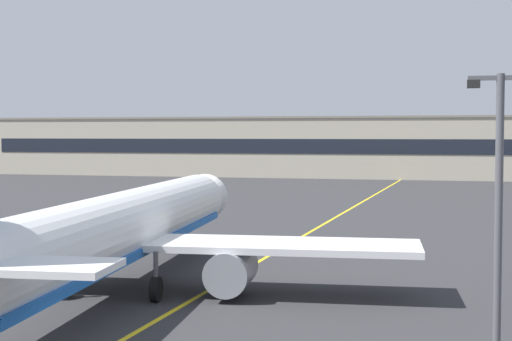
# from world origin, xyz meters

# --- Properties ---
(taxiway_centreline) EXTENTS (8.30, 179.84, 0.01)m
(taxiway_centreline) POSITION_xyz_m (0.00, 30.00, 0.00)
(taxiway_centreline) COLOR yellow
(taxiway_centreline) RESTS_ON ground
(airliner_foreground) EXTENTS (32.30, 41.52, 11.65)m
(airliner_foreground) POSITION_xyz_m (-5.20, 12.79, 3.37)
(airliner_foreground) COLOR white
(airliner_foreground) RESTS_ON ground
(apron_lamp_post) EXTENTS (2.24, 0.90, 10.65)m
(apron_lamp_post) POSITION_xyz_m (13.60, 2.97, 5.61)
(apron_lamp_post) COLOR #515156
(apron_lamp_post) RESTS_ON ground
(safety_cone_by_nose_gear) EXTENTS (0.44, 0.44, 0.55)m
(safety_cone_by_nose_gear) POSITION_xyz_m (-5.22, 28.47, 0.26)
(safety_cone_by_nose_gear) COLOR orange
(safety_cone_by_nose_gear) RESTS_ON ground
(terminal_building) EXTENTS (157.30, 12.40, 11.85)m
(terminal_building) POSITION_xyz_m (-3.51, 122.37, 5.93)
(terminal_building) COLOR #B2A893
(terminal_building) RESTS_ON ground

